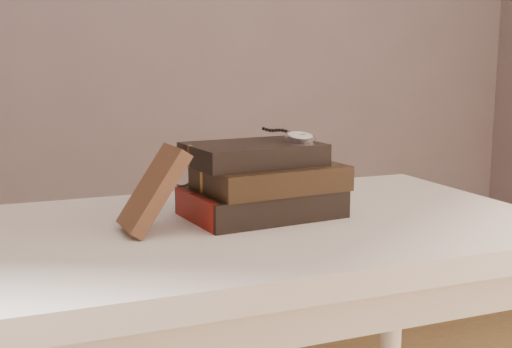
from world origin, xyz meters
name	(u,v)px	position (x,y,z in m)	size (l,w,h in m)	color
table	(256,273)	(0.00, 0.35, 0.66)	(1.00, 0.60, 0.75)	silver
book_stack	(262,182)	(0.02, 0.38, 0.81)	(0.28, 0.20, 0.13)	black
journal	(153,190)	(-0.18, 0.35, 0.82)	(0.02, 0.09, 0.15)	#432719
pocket_watch	(299,137)	(0.09, 0.38, 0.89)	(0.06, 0.16, 0.02)	silver
eyeglasses	(194,171)	(-0.08, 0.46, 0.82)	(0.12, 0.13, 0.05)	silver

